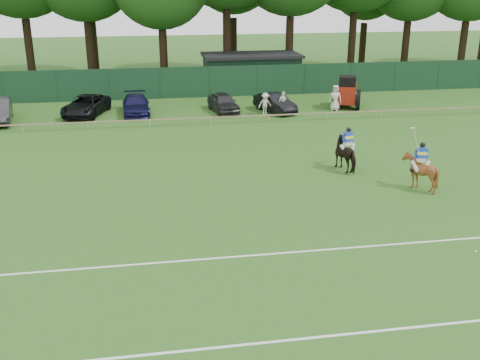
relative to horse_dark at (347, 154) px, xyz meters
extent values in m
plane|color=#1E4C14|center=(-6.75, -7.49, -0.83)|extent=(160.00, 160.00, 0.00)
imported|color=black|center=(0.00, 0.00, 0.00)|extent=(1.42, 2.14, 1.66)
imported|color=brown|center=(2.33, -3.22, 0.02)|extent=(1.64, 1.77, 1.69)
imported|color=black|center=(-14.17, 14.60, -0.14)|extent=(3.55, 5.40, 1.38)
imported|color=#13123A|center=(-10.67, 14.33, -0.16)|extent=(2.04, 4.67, 1.33)
imported|color=#2F2E31|center=(-4.40, 14.01, -0.14)|extent=(2.21, 4.22, 1.37)
imported|color=black|center=(-0.70, 13.37, -0.17)|extent=(2.69, 4.26, 1.33)
imported|color=silver|center=(-1.58, 12.61, -0.05)|extent=(1.09, 0.72, 1.57)
imported|color=white|center=(-0.29, 12.62, -0.02)|extent=(1.01, 0.85, 1.62)
imported|color=silver|center=(3.75, 13.07, 0.11)|extent=(1.08, 0.92, 1.88)
cube|color=silver|center=(0.00, 0.00, 0.58)|extent=(0.42, 0.35, 0.18)
cube|color=#1A3CBB|center=(0.00, 0.00, 0.90)|extent=(0.47, 0.41, 0.51)
cube|color=yellow|center=(0.00, 0.00, 0.88)|extent=(0.49, 0.40, 0.18)
sphere|color=black|center=(0.00, 0.00, 1.27)|extent=(0.25, 0.25, 0.25)
cylinder|color=silver|center=(0.26, 0.03, 0.28)|extent=(0.40, 0.42, 0.59)
cylinder|color=silver|center=(-0.24, -0.12, 0.28)|extent=(0.45, 0.30, 0.59)
cube|color=silver|center=(2.33, -3.22, 0.60)|extent=(0.40, 0.32, 0.18)
cube|color=#1A3CBB|center=(2.33, -3.22, 0.92)|extent=(0.45, 0.38, 0.51)
cube|color=yellow|center=(2.33, -3.22, 0.90)|extent=(0.48, 0.36, 0.18)
sphere|color=black|center=(2.33, -3.22, 1.29)|extent=(0.25, 0.25, 0.25)
cylinder|color=silver|center=(2.58, -3.32, 0.30)|extent=(0.43, 0.31, 0.59)
cylinder|color=silver|center=(2.07, -3.22, 0.30)|extent=(0.41, 0.40, 0.59)
cylinder|color=tan|center=(2.05, -3.11, 1.47)|extent=(0.17, 0.62, 1.17)
sphere|color=silver|center=(1.42, -9.59, -0.78)|extent=(0.09, 0.09, 0.09)
cube|color=silver|center=(-6.75, -13.49, -0.82)|extent=(60.00, 0.10, 0.01)
cube|color=silver|center=(-6.75, -8.49, -0.82)|extent=(60.00, 0.10, 0.01)
cube|color=#997F5B|center=(-6.75, 10.51, -0.38)|extent=(62.00, 0.08, 0.08)
cube|color=#14351E|center=(-6.75, 19.51, 0.42)|extent=(92.00, 0.04, 2.50)
cube|color=#14331E|center=(-0.75, 22.51, 0.57)|extent=(8.00, 4.00, 2.80)
cube|color=black|center=(-0.75, 22.51, 2.09)|extent=(8.40, 4.40, 0.24)
cube|color=maroon|center=(4.98, 14.01, 0.22)|extent=(2.08, 2.71, 1.30)
cube|color=black|center=(4.84, 13.64, 1.12)|extent=(1.59, 1.65, 0.90)
cylinder|color=black|center=(3.94, 13.67, -0.08)|extent=(0.82, 1.51, 1.50)
cylinder|color=black|center=(5.52, 13.05, -0.08)|extent=(0.82, 1.51, 1.50)
cylinder|color=black|center=(4.65, 15.22, -0.43)|extent=(0.57, 0.85, 0.80)
cylinder|color=black|center=(6.04, 14.67, -0.43)|extent=(0.57, 0.85, 0.80)
camera|label=1|loc=(-9.83, -25.89, 8.42)|focal=42.00mm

